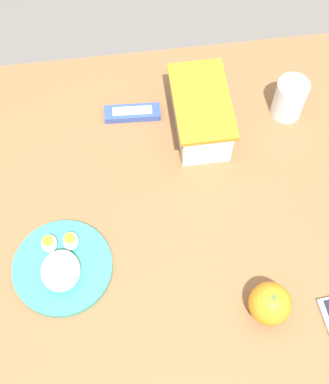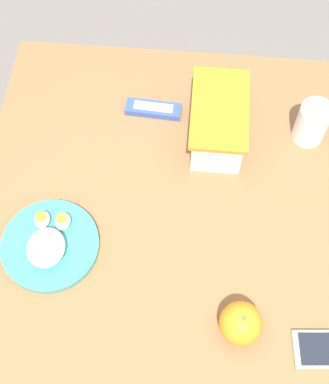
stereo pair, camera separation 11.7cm
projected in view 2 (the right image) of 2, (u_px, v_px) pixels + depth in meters
ground_plane at (174, 313)px, 1.84m from camera, size 10.00×10.00×0.00m
table at (179, 237)px, 1.24m from camera, size 0.98×0.91×0.76m
food_container at (218, 123)px, 1.23m from camera, size 0.22×0.13×0.11m
orange_fruit at (241, 323)px, 1.02m from camera, size 0.09×0.09×0.09m
rice_plate at (49, 244)px, 1.12m from camera, size 0.21×0.21×0.06m
candy_bar at (153, 109)px, 1.29m from camera, size 0.05×0.14×0.02m
drinking_glass at (312, 123)px, 1.23m from camera, size 0.07×0.07×0.10m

